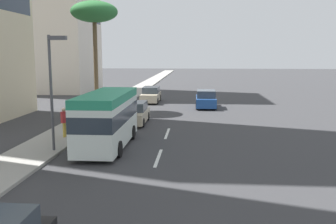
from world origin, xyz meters
TOP-DOWN VIEW (x-y plane):
  - ground_plane at (31.50, 0.00)m, footprint 198.00×198.00m
  - sidewalk_right at (31.50, 6.42)m, footprint 162.00×2.71m
  - lane_stripe_mid at (15.30, 0.00)m, footprint 3.20×0.16m
  - lane_stripe_far at (21.04, 0.00)m, footprint 3.20×0.16m
  - car_lead at (24.41, 2.72)m, footprint 4.40×1.91m
  - car_second at (33.07, -2.76)m, footprint 4.46×1.92m
  - car_fourth at (36.68, 2.94)m, footprint 4.64×1.83m
  - minibus_sixth at (17.24, 2.95)m, footprint 6.98×2.26m
  - pedestrian_near_lamp at (22.78, 6.75)m, footprint 0.36×0.28m
  - pedestrian_by_tree at (18.92, 5.99)m, footprint 0.39×0.37m
  - palm_tree at (30.55, 7.13)m, footprint 4.10×4.10m
  - street_lamp at (15.86, 5.35)m, footprint 0.24×0.97m

SIDE VIEW (x-z plane):
  - ground_plane at x=31.50m, z-range 0.00..0.00m
  - lane_stripe_mid at x=15.30m, z-range 0.00..0.01m
  - lane_stripe_far at x=21.04m, z-range 0.00..0.01m
  - sidewalk_right at x=31.50m, z-range 0.00..0.15m
  - car_lead at x=24.41m, z-range -0.04..1.53m
  - car_fourth at x=36.68m, z-range -0.04..1.59m
  - car_second at x=33.07m, z-range -0.05..1.63m
  - pedestrian_by_tree at x=18.92m, z-range 0.25..2.01m
  - pedestrian_near_lamp at x=22.78m, z-range 0.25..2.01m
  - minibus_sixth at x=17.24m, z-range 0.15..3.14m
  - street_lamp at x=15.86m, z-range 0.91..6.74m
  - palm_tree at x=30.55m, z-range 3.81..13.29m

